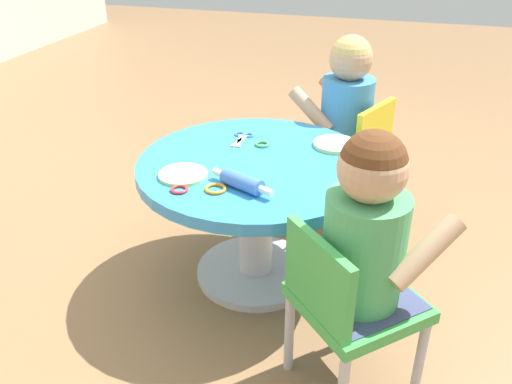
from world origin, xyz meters
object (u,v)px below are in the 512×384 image
at_px(craft_table, 256,194).
at_px(craft_scissors, 242,137).
at_px(child_chair_left, 347,304).
at_px(seated_child_left, 368,227).
at_px(child_chair_right, 350,153).
at_px(rolling_pin, 242,182).
at_px(seated_child_right, 347,99).

bearing_deg(craft_table, craft_scissors, 31.05).
relative_size(child_chair_left, craft_scissors, 3.97).
bearing_deg(child_chair_left, craft_scissors, 38.41).
distance_m(seated_child_left, child_chair_right, 0.97).
height_order(rolling_pin, craft_scissors, rolling_pin).
distance_m(seated_child_left, seated_child_right, 0.97).
relative_size(child_chair_left, rolling_pin, 2.44).
distance_m(child_chair_left, rolling_pin, 0.48).
xyz_separation_m(seated_child_left, seated_child_right, (0.95, 0.19, 0.00)).
xyz_separation_m(seated_child_left, rolling_pin, (0.21, 0.40, -0.04)).
relative_size(child_chair_left, seated_child_left, 1.05).
distance_m(child_chair_left, seated_child_right, 1.02).
height_order(child_chair_left, child_chair_right, same).
relative_size(child_chair_right, rolling_pin, 2.44).
height_order(seated_child_right, craft_scissors, seated_child_right).
bearing_deg(seated_child_right, craft_table, 157.61).
distance_m(child_chair_left, craft_scissors, 0.80).
height_order(seated_child_left, child_chair_right, seated_child_left).
distance_m(rolling_pin, craft_scissors, 0.40).
height_order(craft_table, child_chair_left, child_chair_left).
xyz_separation_m(seated_child_right, craft_scissors, (-0.36, 0.33, -0.06)).
distance_m(craft_table, seated_child_right, 0.61).
distance_m(craft_table, seated_child_left, 0.61).
height_order(child_chair_right, seated_child_right, seated_child_right).
bearing_deg(craft_scissors, child_chair_right, -46.30).
bearing_deg(rolling_pin, craft_scissors, 17.84).
bearing_deg(craft_scissors, rolling_pin, -162.16).
relative_size(child_chair_left, seated_child_right, 1.05).
distance_m(craft_table, rolling_pin, 0.25).
bearing_deg(child_chair_left, seated_child_right, 9.33).
relative_size(child_chair_right, seated_child_right, 1.05).
bearing_deg(craft_scissors, seated_child_right, -42.01).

